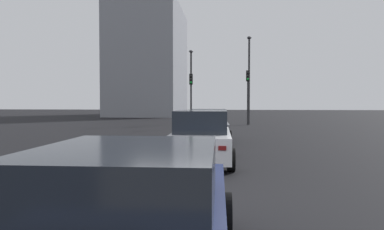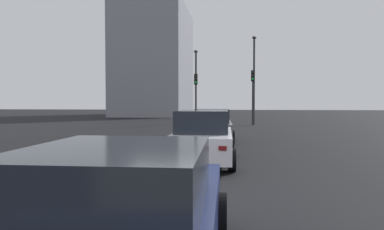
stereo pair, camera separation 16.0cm
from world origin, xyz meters
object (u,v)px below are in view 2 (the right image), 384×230
(street_lamp_far, at_px, (254,73))
(car_navy_third, at_px, (123,221))
(traffic_light_near_left, at_px, (196,88))
(street_lamp_kerbside, at_px, (196,80))
(car_white_second, at_px, (203,138))
(car_grey_lead, at_px, (212,126))
(traffic_light_near_right, at_px, (253,86))

(street_lamp_far, bearing_deg, car_navy_third, 173.82)
(traffic_light_near_left, distance_m, street_lamp_kerbside, 1.22)
(car_white_second, xyz_separation_m, street_lamp_kerbside, (19.74, 2.25, 3.05))
(car_grey_lead, distance_m, traffic_light_near_left, 13.17)
(traffic_light_near_left, xyz_separation_m, traffic_light_near_right, (-0.10, -4.73, 0.16))
(street_lamp_far, bearing_deg, car_grey_lead, 167.88)
(car_white_second, bearing_deg, car_navy_third, 177.80)
(car_white_second, distance_m, car_navy_third, 7.52)
(traffic_light_near_right, relative_size, street_lamp_kerbside, 0.70)
(car_navy_third, bearing_deg, car_grey_lead, -1.47)
(car_navy_third, distance_m, traffic_light_near_right, 26.48)
(traffic_light_near_left, distance_m, street_lamp_far, 4.98)
(car_navy_third, xyz_separation_m, street_lamp_far, (26.22, -2.84, 3.58))
(traffic_light_near_right, xyz_separation_m, street_lamp_kerbside, (1.04, 4.81, 0.61))
(car_white_second, bearing_deg, traffic_light_near_left, 5.67)
(car_navy_third, distance_m, traffic_light_near_left, 26.50)
(car_grey_lead, bearing_deg, car_white_second, 178.59)
(street_lamp_kerbside, bearing_deg, street_lamp_far, -102.01)
(car_navy_third, xyz_separation_m, street_lamp_kerbside, (27.26, 2.08, 3.11))
(traffic_light_near_left, relative_size, street_lamp_far, 0.58)
(traffic_light_near_right, bearing_deg, traffic_light_near_left, -86.63)
(car_grey_lead, relative_size, car_navy_third, 0.93)
(car_grey_lead, xyz_separation_m, traffic_light_near_left, (12.79, 2.10, 2.31))
(car_grey_lead, height_order, street_lamp_far, street_lamp_far)
(street_lamp_far, bearing_deg, car_white_second, 171.89)
(car_navy_third, bearing_deg, car_white_second, -2.30)
(car_white_second, relative_size, car_navy_third, 0.95)
(street_lamp_kerbside, bearing_deg, car_navy_third, -175.64)
(car_white_second, relative_size, street_lamp_kerbside, 0.68)
(car_white_second, height_order, street_lamp_kerbside, street_lamp_kerbside)
(car_white_second, distance_m, traffic_light_near_left, 19.06)
(traffic_light_near_right, bearing_deg, car_navy_third, -1.39)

